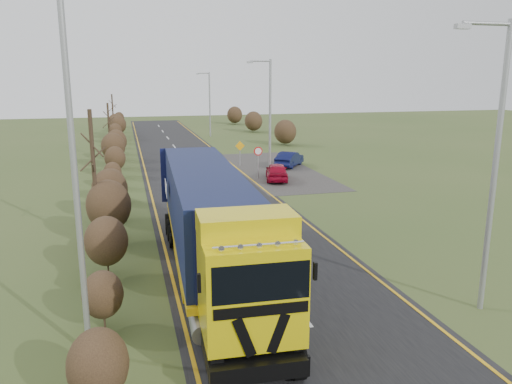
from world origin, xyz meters
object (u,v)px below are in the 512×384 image
object	(u,v)px
car_red_hatchback	(277,172)
car_blue_sedan	(289,159)
lorry	(210,220)
streetlight_near	(493,158)
speed_sign	(258,156)

from	to	relation	value
car_red_hatchback	car_blue_sedan	world-z (taller)	car_red_hatchback
lorry	car_red_hatchback	bearing A→B (deg)	67.82
lorry	streetlight_near	size ratio (longest dim) A/B	1.64
streetlight_near	speed_sign	distance (m)	22.82
car_blue_sedan	lorry	bearing A→B (deg)	101.87
streetlight_near	speed_sign	world-z (taller)	streetlight_near
streetlight_near	lorry	bearing A→B (deg)	150.37
streetlight_near	car_blue_sedan	bearing A→B (deg)	84.71
speed_sign	car_blue_sedan	bearing A→B (deg)	47.11
lorry	streetlight_near	world-z (taller)	streetlight_near
lorry	streetlight_near	bearing A→B (deg)	-27.18
car_red_hatchback	speed_sign	world-z (taller)	speed_sign
car_red_hatchback	streetlight_near	world-z (taller)	streetlight_near
lorry	car_red_hatchback	distance (m)	18.64
lorry	car_red_hatchback	world-z (taller)	lorry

